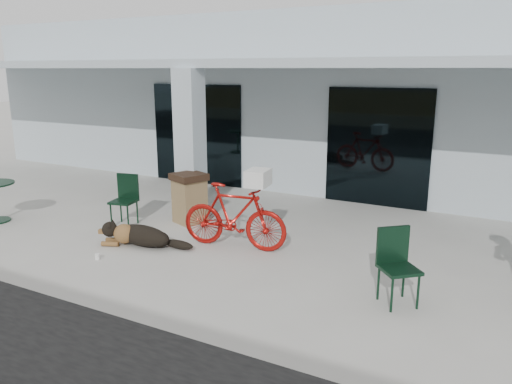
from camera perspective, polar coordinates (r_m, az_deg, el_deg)
The scene contains 13 objects.
ground at distance 8.45m, azimuth -7.99°, elevation -7.79°, with size 80.00×80.00×0.00m, color #B7B5AC.
building at distance 15.55m, azimuth 10.77°, elevation 10.51°, with size 22.00×7.00×4.50m, color #B1BFC8.
storefront_glass_left at distance 13.88m, azimuth -6.78°, elevation 6.55°, with size 2.80×0.06×2.70m, color black.
storefront_glass_right at distance 11.78m, azimuth 13.69°, elevation 4.94°, with size 2.40×0.06×2.70m, color black.
column at distance 10.71m, azimuth -7.53°, elevation 5.49°, with size 0.50×0.50×3.12m, color #B1BFC8.
overhang at distance 10.96m, azimuth 2.91°, elevation 14.44°, with size 22.00×2.80×0.18m, color #B1BFC8.
bicycle at distance 8.79m, azimuth -2.52°, elevation -2.78°, with size 0.55×1.94×1.17m, color #A9120D.
laundry_basket at distance 8.45m, azimuth 0.24°, elevation 1.63°, with size 0.48×0.35×0.28m, color white.
dog at distance 9.20m, azimuth -12.89°, elevation -4.74°, with size 1.33×0.44×0.44m, color black, non-canonical shape.
cup_near_dog at distance 8.82m, azimuth -17.67°, elevation -7.05°, with size 0.08×0.08×0.10m, color white.
cafe_chair_near at distance 10.41m, azimuth -14.91°, elevation -0.97°, with size 0.47×0.51×1.03m, color black, non-canonical shape.
cafe_chair_far_a at distance 6.99m, azimuth 16.06°, elevation -8.37°, with size 0.47×0.51×1.04m, color black, non-canonical shape.
trash_receptacle at distance 10.35m, azimuth -7.60°, elevation -0.70°, with size 0.61×0.61×1.03m, color olive, non-canonical shape.
Camera 1 is at (4.70, -6.30, 3.11)m, focal length 35.00 mm.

